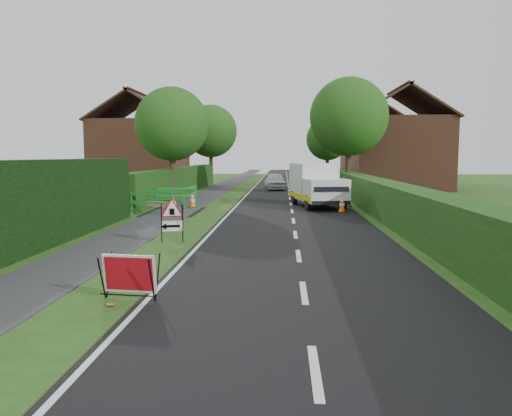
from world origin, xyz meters
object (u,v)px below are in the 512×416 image
object	(u,v)px
red_rect_sign	(129,275)
hatchback_car	(275,181)
works_van	(316,184)
triangle_sign	(171,217)

from	to	relation	value
red_rect_sign	hatchback_car	xyz separation A→B (m)	(2.12, 29.62, 0.18)
red_rect_sign	hatchback_car	world-z (taller)	hatchback_car
red_rect_sign	works_van	size ratio (longest dim) A/B	0.20
red_rect_sign	works_van	xyz separation A→B (m)	(4.44, 16.82, 0.69)
red_rect_sign	triangle_sign	world-z (taller)	triangle_sign
red_rect_sign	works_van	world-z (taller)	works_van
red_rect_sign	hatchback_car	bearing A→B (deg)	92.27
triangle_sign	red_rect_sign	bearing A→B (deg)	-98.65
red_rect_sign	triangle_sign	distance (m)	5.96
triangle_sign	hatchback_car	xyz separation A→B (m)	(2.71, 23.70, -0.15)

